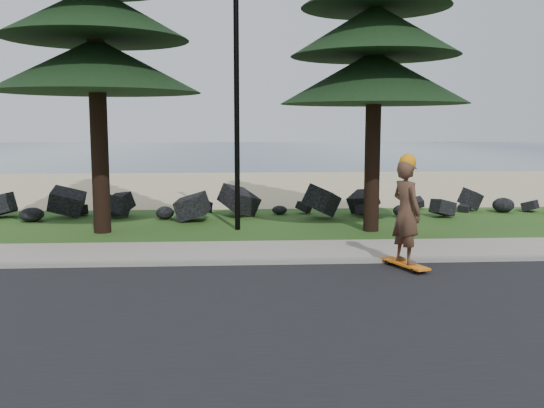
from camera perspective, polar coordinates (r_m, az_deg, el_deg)
The scene contains 9 objects.
ground at distance 13.01m, azimuth -3.19°, elevation -4.85°, with size 160.00×160.00×0.00m, color #235019.
road at distance 8.67m, azimuth -3.01°, elevation -11.20°, with size 160.00×7.00×0.02m, color black.
kerb at distance 12.12m, azimuth -3.16°, elevation -5.54°, with size 160.00×0.20×0.10m, color gray.
sidewalk at distance 13.20m, azimuth -3.19°, elevation -4.50°, with size 160.00×2.00×0.08m, color gray.
beach_sand at distance 27.35m, azimuth -3.36°, elevation 1.70°, with size 160.00×15.00×0.01m, color #C9BB86.
ocean at distance 63.77m, azimuth -3.45°, elevation 5.05°, with size 160.00×58.00×0.01m, color #324D60.
seawall_boulders at distance 18.52m, azimuth -3.29°, elevation -1.13°, with size 60.00×2.40×1.10m, color black, non-canonical shape.
lamp_post at distance 15.96m, azimuth -3.37°, elevation 12.37°, with size 0.25×0.14×8.14m.
skateboarder at distance 11.85m, azimuth 12.52°, elevation -0.79°, with size 0.72×1.21×2.21m.
Camera 1 is at (-0.05, -12.71, 2.80)m, focal length 40.00 mm.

